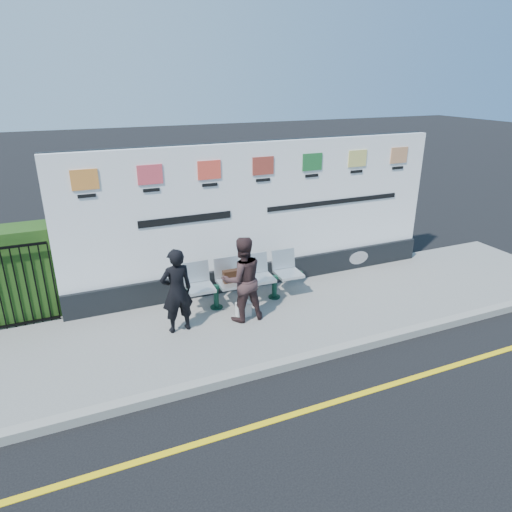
{
  "coord_description": "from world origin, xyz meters",
  "views": [
    {
      "loc": [
        -3.13,
        -4.38,
        4.28
      ],
      "look_at": [
        -0.1,
        2.71,
        1.25
      ],
      "focal_mm": 32.0,
      "sensor_mm": 36.0,
      "label": 1
    }
  ],
  "objects_px": {
    "woman_left": "(177,291)",
    "billboard": "(261,226)",
    "bench": "(246,291)",
    "woman_right": "(242,279)"
  },
  "relations": [
    {
      "from": "woman_left",
      "to": "woman_right",
      "type": "xyz_separation_m",
      "value": [
        1.18,
        -0.06,
        0.03
      ]
    },
    {
      "from": "bench",
      "to": "woman_right",
      "type": "relative_size",
      "value": 1.46
    },
    {
      "from": "billboard",
      "to": "woman_left",
      "type": "xyz_separation_m",
      "value": [
        -2.12,
        -1.25,
        -0.54
      ]
    },
    {
      "from": "woman_left",
      "to": "billboard",
      "type": "bearing_deg",
      "value": -154.85
    },
    {
      "from": "billboard",
      "to": "woman_left",
      "type": "height_order",
      "value": "billboard"
    },
    {
      "from": "billboard",
      "to": "bench",
      "type": "xyz_separation_m",
      "value": [
        -0.64,
        -0.73,
        -1.05
      ]
    },
    {
      "from": "billboard",
      "to": "woman_right",
      "type": "height_order",
      "value": "billboard"
    },
    {
      "from": "billboard",
      "to": "woman_left",
      "type": "bearing_deg",
      "value": -149.56
    },
    {
      "from": "woman_left",
      "to": "woman_right",
      "type": "height_order",
      "value": "woman_right"
    },
    {
      "from": "bench",
      "to": "woman_left",
      "type": "distance_m",
      "value": 1.65
    }
  ]
}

